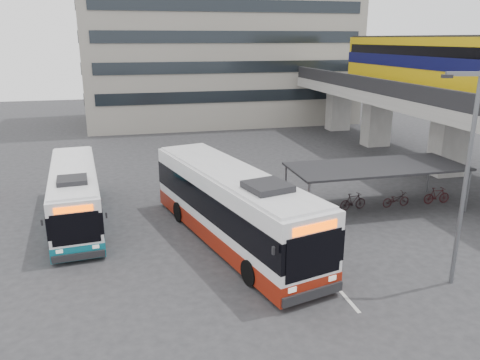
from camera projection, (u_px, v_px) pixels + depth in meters
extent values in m
plane|color=#28282B|center=(245.00, 243.00, 22.55)|extent=(120.00, 120.00, 0.00)
cube|color=gray|center=(448.00, 144.00, 33.21)|extent=(2.20, 1.60, 4.60)
cube|color=gray|center=(377.00, 121.00, 42.50)|extent=(2.20, 1.60, 4.60)
cube|color=gray|center=(338.00, 108.00, 49.93)|extent=(2.20, 1.60, 4.60)
cube|color=gray|center=(419.00, 98.00, 36.13)|extent=(8.00, 32.00, 0.90)
cube|color=black|center=(377.00, 86.00, 34.98)|extent=(0.35, 32.00, 1.10)
cube|color=black|center=(463.00, 84.00, 36.70)|extent=(0.35, 32.00, 1.10)
cube|color=#C59E0B|center=(428.00, 64.00, 34.82)|extent=(2.90, 20.00, 3.90)
cube|color=#0A0B38|center=(428.00, 62.00, 34.76)|extent=(2.98, 20.02, 0.90)
cube|color=black|center=(430.00, 51.00, 34.53)|extent=(2.96, 19.20, 0.70)
cube|color=black|center=(431.00, 37.00, 34.25)|extent=(2.70, 19.60, 0.25)
cylinder|color=#595B60|center=(286.00, 185.00, 27.51)|extent=(0.12, 0.12, 2.40)
cylinder|color=#595B60|center=(429.00, 174.00, 29.71)|extent=(0.12, 0.12, 2.40)
cylinder|color=#595B60|center=(309.00, 205.00, 24.16)|extent=(0.12, 0.12, 2.40)
cylinder|color=#595B60|center=(468.00, 191.00, 26.37)|extent=(0.12, 0.12, 2.40)
cube|color=black|center=(377.00, 167.00, 26.57)|extent=(10.00, 4.00, 0.12)
imported|color=black|center=(309.00, 206.00, 26.24)|extent=(1.71, 0.60, 0.90)
imported|color=black|center=(353.00, 201.00, 26.84)|extent=(1.66, 0.47, 1.00)
imported|color=black|center=(394.00, 198.00, 27.46)|extent=(1.71, 0.60, 0.90)
imported|color=black|center=(434.00, 194.00, 28.06)|extent=(1.66, 0.47, 1.00)
cube|color=gray|center=(218.00, 11.00, 53.74)|extent=(30.00, 15.00, 25.00)
cube|color=beige|center=(349.00, 301.00, 17.55)|extent=(0.15, 1.60, 0.01)
cube|color=beige|center=(318.00, 265.00, 20.34)|extent=(0.15, 1.60, 0.01)
cube|color=beige|center=(294.00, 238.00, 23.12)|extent=(0.15, 1.60, 0.01)
cube|color=white|center=(232.00, 203.00, 22.24)|extent=(5.86, 13.18, 2.96)
cube|color=maroon|center=(232.00, 230.00, 22.63)|extent=(5.91, 13.23, 0.81)
cube|color=black|center=(231.00, 200.00, 22.20)|extent=(5.93, 13.21, 1.24)
cube|color=#FF4E00|center=(315.00, 228.00, 16.48)|extent=(1.88, 0.55, 0.32)
cube|color=black|center=(268.00, 187.00, 19.02)|extent=(2.02, 2.07, 0.30)
cylinder|color=black|center=(250.00, 273.00, 18.59)|extent=(0.58, 1.12, 1.08)
cylinder|color=black|center=(223.00, 204.00, 26.28)|extent=(0.58, 1.12, 1.08)
cube|color=white|center=(75.00, 192.00, 24.87)|extent=(3.23, 10.88, 2.46)
cube|color=#0C5D6E|center=(77.00, 212.00, 25.20)|extent=(3.27, 10.92, 0.67)
cube|color=black|center=(75.00, 190.00, 24.84)|extent=(3.29, 10.90, 1.03)
cube|color=#FF4E00|center=(73.00, 209.00, 19.76)|extent=(1.59, 0.22, 0.27)
cube|color=black|center=(72.00, 180.00, 22.03)|extent=(1.49, 1.55, 0.25)
cylinder|color=black|center=(54.00, 240.00, 21.78)|extent=(0.35, 0.91, 0.89)
cylinder|color=black|center=(95.00, 194.00, 28.26)|extent=(0.35, 0.91, 0.89)
imported|color=black|center=(97.00, 215.00, 23.77)|extent=(0.42, 0.63, 1.70)
cylinder|color=#595B60|center=(465.00, 184.00, 17.70)|extent=(0.17, 0.17, 8.37)
cube|color=#595B60|center=(464.00, 74.00, 16.51)|extent=(1.26, 0.45, 0.16)
cube|color=black|center=(447.00, 76.00, 16.53)|extent=(0.40, 0.27, 0.13)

